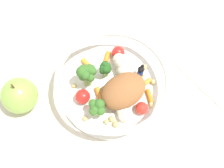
{
  "coord_description": "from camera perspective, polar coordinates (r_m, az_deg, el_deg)",
  "views": [
    {
      "loc": [
        0.14,
        -0.18,
        0.5
      ],
      "look_at": [
        -0.01,
        -0.0,
        0.03
      ],
      "focal_mm": 44.16,
      "sensor_mm": 36.0,
      "label": 1
    }
  ],
  "objects": [
    {
      "name": "loose_apple",
      "position": [
        0.54,
        -18.59,
        -2.28
      ],
      "size": [
        0.07,
        0.07,
        0.08
      ],
      "color": "#8CB74C",
      "rests_on": "ground_plane"
    },
    {
      "name": "food_container",
      "position": [
        0.52,
        0.52,
        0.03
      ],
      "size": [
        0.22,
        0.22,
        0.07
      ],
      "color": "white",
      "rests_on": "ground_plane"
    },
    {
      "name": "ground_plane",
      "position": [
        0.55,
        1.06,
        -2.12
      ],
      "size": [
        2.4,
        2.4,
        0.0
      ],
      "primitive_type": "plane",
      "color": "silver"
    },
    {
      "name": "folded_napkin",
      "position": [
        0.62,
        20.98,
        3.33
      ],
      "size": [
        0.16,
        0.15,
        0.01
      ],
      "primitive_type": "cube",
      "rotation": [
        0.0,
        0.0,
        -0.18
      ],
      "color": "silver",
      "rests_on": "ground_plane"
    }
  ]
}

